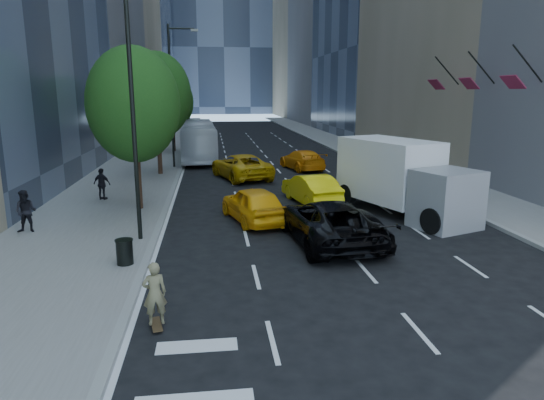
{
  "coord_description": "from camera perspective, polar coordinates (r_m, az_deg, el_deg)",
  "views": [
    {
      "loc": [
        -3.76,
        -13.97,
        5.56
      ],
      "look_at": [
        -1.56,
        3.55,
        1.6
      ],
      "focal_mm": 32.0,
      "sensor_mm": 36.0,
      "label": 1
    }
  ],
  "objects": [
    {
      "name": "ground",
      "position": [
        15.5,
        7.46,
        -8.49
      ],
      "size": [
        160.0,
        160.0,
        0.0
      ],
      "primitive_type": "plane",
      "color": "black",
      "rests_on": "ground"
    },
    {
      "name": "sidewalk_left",
      "position": [
        44.62,
        -13.92,
        5.21
      ],
      "size": [
        6.0,
        120.0,
        0.15
      ],
      "primitive_type": "cube",
      "color": "slate",
      "rests_on": "ground"
    },
    {
      "name": "sidewalk_right",
      "position": [
        46.4,
        10.18,
        5.65
      ],
      "size": [
        4.0,
        120.0,
        0.15
      ],
      "primitive_type": "cube",
      "color": "slate",
      "rests_on": "ground"
    },
    {
      "name": "tower_right_far",
      "position": [
        116.53,
        6.15,
        22.17
      ],
      "size": [
        20.0,
        24.0,
        50.0
      ],
      "primitive_type": "cube",
      "color": "#7B7155",
      "rests_on": "ground"
    },
    {
      "name": "lamp_near",
      "position": [
        18.15,
        -15.69,
        12.98
      ],
      "size": [
        2.13,
        0.22,
        10.0
      ],
      "color": "black",
      "rests_on": "sidewalk_left"
    },
    {
      "name": "lamp_far",
      "position": [
        36.06,
        -11.54,
        12.79
      ],
      "size": [
        2.13,
        0.22,
        10.0
      ],
      "color": "black",
      "rests_on": "sidewalk_left"
    },
    {
      "name": "tree_near",
      "position": [
        23.23,
        -15.97,
        10.71
      ],
      "size": [
        4.2,
        4.2,
        7.46
      ],
      "color": "black",
      "rests_on": "sidewalk_left"
    },
    {
      "name": "tree_mid",
      "position": [
        33.15,
        -13.42,
        11.88
      ],
      "size": [
        4.5,
        4.5,
        7.99
      ],
      "color": "black",
      "rests_on": "sidewalk_left"
    },
    {
      "name": "tree_far",
      "position": [
        46.11,
        -11.68,
        11.22
      ],
      "size": [
        3.9,
        3.9,
        6.92
      ],
      "color": "black",
      "rests_on": "sidewalk_left"
    },
    {
      "name": "traffic_signal",
      "position": [
        54.05,
        -10.16,
        11.04
      ],
      "size": [
        2.48,
        0.53,
        5.2
      ],
      "color": "black",
      "rests_on": "sidewalk_left"
    },
    {
      "name": "facade_flags",
      "position": [
        27.97,
        24.47,
        12.82
      ],
      "size": [
        1.85,
        13.3,
        2.05
      ],
      "color": "black",
      "rests_on": "ground"
    },
    {
      "name": "skateboarder",
      "position": [
        12.05,
        -13.62,
        -11.11
      ],
      "size": [
        0.63,
        0.48,
        1.56
      ],
      "primitive_type": "imported",
      "rotation": [
        0.0,
        0.0,
        3.35
      ],
      "color": "olive",
      "rests_on": "ground"
    },
    {
      "name": "black_sedan_lincoln",
      "position": [
        18.23,
        6.61,
        -2.54
      ],
      "size": [
        3.13,
        6.03,
        1.62
      ],
      "primitive_type": "imported",
      "rotation": [
        0.0,
        0.0,
        3.22
      ],
      "color": "black",
      "rests_on": "ground"
    },
    {
      "name": "black_sedan_mercedes",
      "position": [
        18.11,
        9.03,
        -3.15
      ],
      "size": [
        2.5,
        4.91,
        1.36
      ],
      "primitive_type": "imported",
      "rotation": [
        0.0,
        0.0,
        3.27
      ],
      "color": "black",
      "rests_on": "ground"
    },
    {
      "name": "taxi_a",
      "position": [
        21.09,
        -2.19,
        -0.48
      ],
      "size": [
        2.93,
        4.88,
        1.55
      ],
      "primitive_type": "imported",
      "rotation": [
        0.0,
        0.0,
        3.4
      ],
      "color": "#FFAF0D",
      "rests_on": "ground"
    },
    {
      "name": "taxi_b",
      "position": [
        24.64,
        4.59,
        1.34
      ],
      "size": [
        2.43,
        4.77,
        1.5
      ],
      "primitive_type": "imported",
      "rotation": [
        0.0,
        0.0,
        3.34
      ],
      "color": "yellow",
      "rests_on": "ground"
    },
    {
      "name": "taxi_c",
      "position": [
        31.74,
        -3.67,
        3.99
      ],
      "size": [
        4.21,
        6.3,
        1.6
      ],
      "primitive_type": "imported",
      "rotation": [
        0.0,
        0.0,
        3.43
      ],
      "color": "#D3A00B",
      "rests_on": "ground"
    },
    {
      "name": "taxi_d",
      "position": [
        35.42,
        3.56,
        4.75
      ],
      "size": [
        3.02,
        5.25,
        1.43
      ],
      "primitive_type": "imported",
      "rotation": [
        0.0,
        0.0,
        3.36
      ],
      "color": "orange",
      "rests_on": "ground"
    },
    {
      "name": "city_bus",
      "position": [
        41.05,
        -8.66,
        6.95
      ],
      "size": [
        3.08,
        11.55,
        3.19
      ],
      "primitive_type": "imported",
      "rotation": [
        0.0,
        0.0,
        0.03
      ],
      "color": "white",
      "rests_on": "ground"
    },
    {
      "name": "box_truck",
      "position": [
        22.97,
        15.08,
        2.57
      ],
      "size": [
        4.82,
        7.49,
        3.37
      ],
      "rotation": [
        0.0,
        0.0,
        0.36
      ],
      "color": "white",
      "rests_on": "ground"
    },
    {
      "name": "pedestrian_a",
      "position": [
        21.22,
        -26.96,
        -1.2
      ],
      "size": [
        0.84,
        0.67,
        1.68
      ],
      "primitive_type": "imported",
      "rotation": [
        0.0,
        0.0,
        -0.04
      ],
      "color": "black",
      "rests_on": "sidewalk_left"
    },
    {
      "name": "pedestrian_b",
      "position": [
        26.17,
        -19.36,
        1.79
      ],
      "size": [
        1.03,
        0.73,
        1.62
      ],
      "primitive_type": "imported",
      "rotation": [
        0.0,
        0.0,
        2.75
      ],
      "color": "black",
      "rests_on": "sidewalk_left"
    },
    {
      "name": "trash_can",
      "position": [
        16.26,
        -16.95,
        -5.91
      ],
      "size": [
        0.52,
        0.52,
        0.78
      ],
      "primitive_type": "cylinder",
      "color": "black",
      "rests_on": "sidewalk_left"
    }
  ]
}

